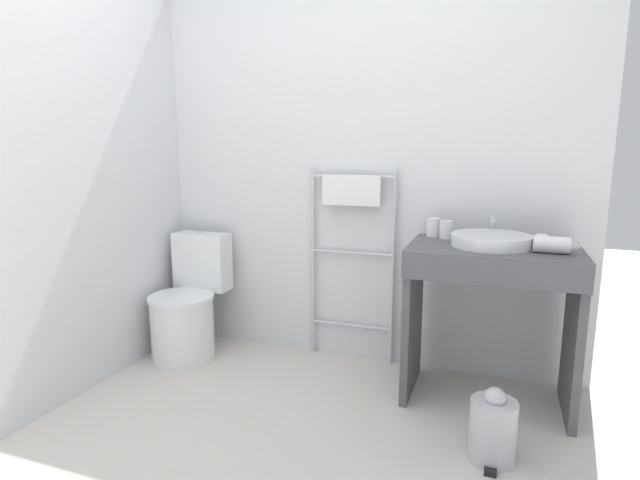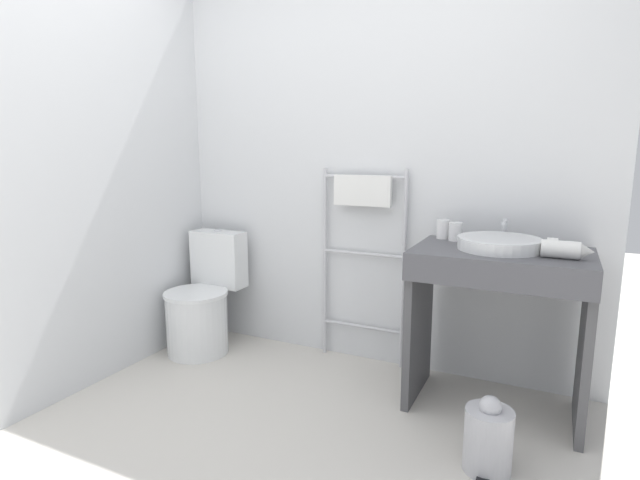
{
  "view_description": "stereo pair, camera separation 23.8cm",
  "coord_description": "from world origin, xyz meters",
  "px_view_note": "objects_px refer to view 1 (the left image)",
  "views": [
    {
      "loc": [
        0.84,
        -1.42,
        1.32
      ],
      "look_at": [
        0.04,
        0.78,
        0.89
      ],
      "focal_mm": 28.0,
      "sensor_mm": 36.0,
      "label": 1
    },
    {
      "loc": [
        1.06,
        -1.33,
        1.32
      ],
      "look_at": [
        0.04,
        0.78,
        0.89
      ],
      "focal_mm": 28.0,
      "sensor_mm": 36.0,
      "label": 2
    }
  ],
  "objects_px": {
    "sink_basin": "(491,240)",
    "cup_near_wall": "(433,227)",
    "toilet": "(188,309)",
    "towel_radiator": "(352,224)",
    "hair_dryer": "(554,244)",
    "trash_bin": "(493,429)",
    "cup_near_edge": "(446,229)"
  },
  "relations": [
    {
      "from": "toilet",
      "to": "cup_near_edge",
      "type": "height_order",
      "value": "cup_near_edge"
    },
    {
      "from": "cup_near_wall",
      "to": "trash_bin",
      "type": "distance_m",
      "value": 1.11
    },
    {
      "from": "cup_near_edge",
      "to": "trash_bin",
      "type": "bearing_deg",
      "value": -66.58
    },
    {
      "from": "toilet",
      "to": "hair_dryer",
      "type": "height_order",
      "value": "hair_dryer"
    },
    {
      "from": "towel_radiator",
      "to": "hair_dryer",
      "type": "bearing_deg",
      "value": -16.73
    },
    {
      "from": "towel_radiator",
      "to": "sink_basin",
      "type": "xyz_separation_m",
      "value": [
        0.81,
        -0.26,
        -0.0
      ]
    },
    {
      "from": "cup_near_edge",
      "to": "hair_dryer",
      "type": "relative_size",
      "value": 0.45
    },
    {
      "from": "toilet",
      "to": "trash_bin",
      "type": "xyz_separation_m",
      "value": [
        1.88,
        -0.51,
        -0.16
      ]
    },
    {
      "from": "sink_basin",
      "to": "hair_dryer",
      "type": "bearing_deg",
      "value": -14.23
    },
    {
      "from": "towel_radiator",
      "to": "hair_dryer",
      "type": "height_order",
      "value": "towel_radiator"
    },
    {
      "from": "cup_near_wall",
      "to": "trash_bin",
      "type": "relative_size",
      "value": 0.31
    },
    {
      "from": "sink_basin",
      "to": "cup_near_edge",
      "type": "xyz_separation_m",
      "value": [
        -0.24,
        0.15,
        0.02
      ]
    },
    {
      "from": "cup_near_wall",
      "to": "towel_radiator",
      "type": "bearing_deg",
      "value": 172.21
    },
    {
      "from": "towel_radiator",
      "to": "cup_near_edge",
      "type": "relative_size",
      "value": 12.22
    },
    {
      "from": "sink_basin",
      "to": "cup_near_wall",
      "type": "height_order",
      "value": "cup_near_wall"
    },
    {
      "from": "toilet",
      "to": "cup_near_wall",
      "type": "distance_m",
      "value": 1.63
    },
    {
      "from": "sink_basin",
      "to": "hair_dryer",
      "type": "distance_m",
      "value": 0.29
    },
    {
      "from": "cup_near_edge",
      "to": "hair_dryer",
      "type": "bearing_deg",
      "value": -22.94
    },
    {
      "from": "trash_bin",
      "to": "cup_near_wall",
      "type": "bearing_deg",
      "value": 117.03
    },
    {
      "from": "sink_basin",
      "to": "cup_near_edge",
      "type": "bearing_deg",
      "value": 148.04
    },
    {
      "from": "towel_radiator",
      "to": "trash_bin",
      "type": "height_order",
      "value": "towel_radiator"
    },
    {
      "from": "hair_dryer",
      "to": "sink_basin",
      "type": "bearing_deg",
      "value": 165.77
    },
    {
      "from": "toilet",
      "to": "towel_radiator",
      "type": "xyz_separation_m",
      "value": [
        1.01,
        0.28,
        0.56
      ]
    },
    {
      "from": "towel_radiator",
      "to": "sink_basin",
      "type": "bearing_deg",
      "value": -17.59
    },
    {
      "from": "towel_radiator",
      "to": "sink_basin",
      "type": "relative_size",
      "value": 3.03
    },
    {
      "from": "toilet",
      "to": "cup_near_wall",
      "type": "height_order",
      "value": "cup_near_wall"
    },
    {
      "from": "toilet",
      "to": "sink_basin",
      "type": "height_order",
      "value": "sink_basin"
    },
    {
      "from": "hair_dryer",
      "to": "toilet",
      "type": "bearing_deg",
      "value": 178.82
    },
    {
      "from": "toilet",
      "to": "sink_basin",
      "type": "xyz_separation_m",
      "value": [
        1.81,
        0.03,
        0.56
      ]
    },
    {
      "from": "toilet",
      "to": "cup_near_wall",
      "type": "relative_size",
      "value": 7.57
    },
    {
      "from": "sink_basin",
      "to": "towel_radiator",
      "type": "bearing_deg",
      "value": 162.41
    },
    {
      "from": "sink_basin",
      "to": "trash_bin",
      "type": "distance_m",
      "value": 0.91
    }
  ]
}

